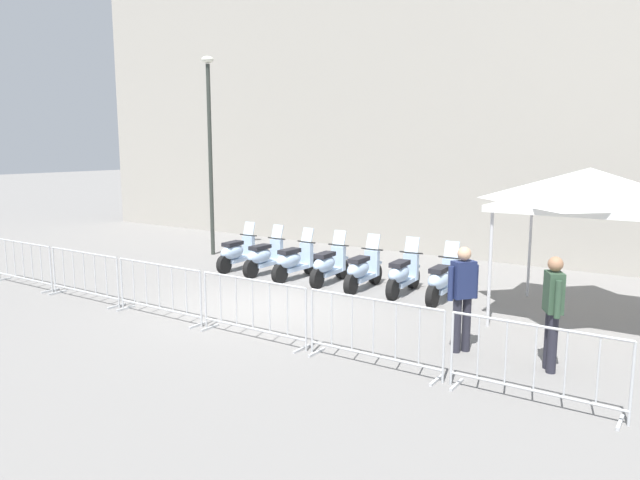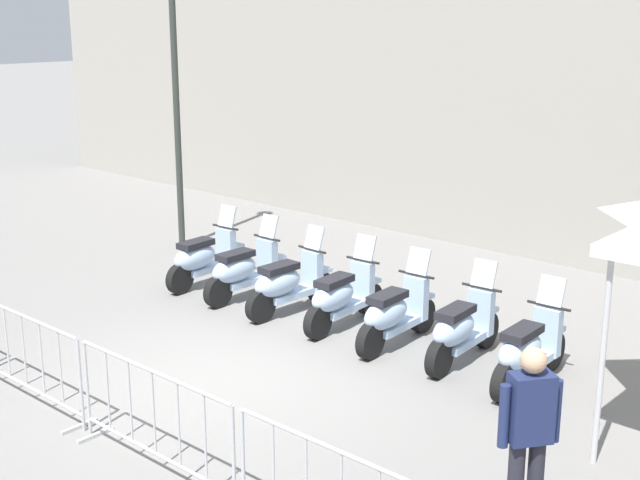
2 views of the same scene
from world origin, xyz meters
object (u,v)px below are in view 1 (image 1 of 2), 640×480
Objects in this scene: motorcycle_3 at (328,265)px; barrier_segment_0 at (23,264)px; motorcycle_4 at (362,271)px; barrier_segment_5 at (535,365)px; barrier_segment_3 at (253,309)px; barrier_segment_4 at (373,333)px; barrier_segment_2 at (159,291)px; street_lamp at (210,137)px; motorcycle_0 at (237,253)px; officer_near_row_end at (553,307)px; barrier_segment_1 at (84,276)px; motorcycle_2 at (294,261)px; motorcycle_6 at (442,281)px; canopy_tent at (589,189)px; motorcycle_5 at (402,275)px; officer_mid_plaza at (463,293)px; motorcycle_1 at (264,257)px.

motorcycle_3 is 7.25m from barrier_segment_0.
barrier_segment_5 is (4.93, -4.12, 0.07)m from motorcycle_4.
barrier_segment_3 and barrier_segment_4 have the same top height.
street_lamp is (-3.91, 5.51, 3.02)m from barrier_segment_2.
officer_near_row_end is at bearing -18.10° from motorcycle_0.
street_lamp is at bearing 105.74° from barrier_segment_1.
motorcycle_2 is 1.00× the size of motorcycle_6.
motorcycle_0 reaches higher than barrier_segment_2.
motorcycle_0 is 8.84m from canopy_tent.
motorcycle_6 is (0.97, -0.08, 0.00)m from motorcycle_5.
barrier_segment_1 is 10.37m from canopy_tent.
barrier_segment_3 is 4.83m from officer_near_row_end.
barrier_segment_1 and barrier_segment_5 have the same top height.
motorcycle_3 is 4.37m from barrier_segment_2.
motorcycle_0 is 4.88m from motorcycle_5.
officer_mid_plaza is (7.93, 1.42, 0.45)m from barrier_segment_1.
barrier_segment_2 is at bearing 0.23° from barrier_segment_0.
motorcycle_4 reaches higher than barrier_segment_2.
barrier_segment_3 and barrier_segment_5 have the same top height.
barrier_segment_0 is at bearing -179.77° from barrier_segment_4.
motorcycle_1 is at bearing 127.08° from barrier_segment_3.
motorcycle_6 is 5.84m from barrier_segment_2.
motorcycle_1 is at bearing 160.01° from officer_near_row_end.
motorcycle_6 is 7.69m from barrier_segment_1.
canopy_tent is at bearing 2.51° from motorcycle_4.
motorcycle_3 is 1.95m from motorcycle_5.
barrier_segment_2 is (4.72, 0.02, 0.00)m from barrier_segment_0.
canopy_tent is (9.20, 4.36, 1.99)m from barrier_segment_1.
motorcycle_0 is 5.86m from motorcycle_6.
officer_mid_plaza reaches higher than barrier_segment_4.
motorcycle_5 is 0.58× the size of canopy_tent.
motorcycle_0 is at bearing 134.47° from barrier_segment_3.
street_lamp is at bearing 161.50° from motorcycle_2.
barrier_segment_0 is (-4.90, -4.16, 0.07)m from motorcycle_2.
motorcycle_0 is 0.76× the size of barrier_segment_0.
motorcycle_4 is at bearing 92.99° from barrier_segment_3.
barrier_segment_0 is at bearing -154.59° from motorcycle_6.
motorcycle_5 reaches higher than barrier_segment_1.
motorcycle_2 is at bearing -177.95° from motorcycle_5.
barrier_segment_1 is (-4.50, -4.15, 0.07)m from motorcycle_4.
motorcycle_0 is 7.71m from barrier_segment_4.
motorcycle_4 and motorcycle_5 have the same top height.
officer_near_row_end is at bearing -19.99° from motorcycle_1.
barrier_segment_0 and barrier_segment_3 have the same top height.
officer_near_row_end is at bearing -30.04° from motorcycle_4.
motorcycle_0 and motorcycle_5 have the same top height.
motorcycle_5 is 4.31m from barrier_segment_3.
barrier_segment_2 is 4.72m from barrier_segment_4.
barrier_segment_2 and barrier_segment_3 have the same top height.
motorcycle_0 is 1.00× the size of motorcycle_4.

